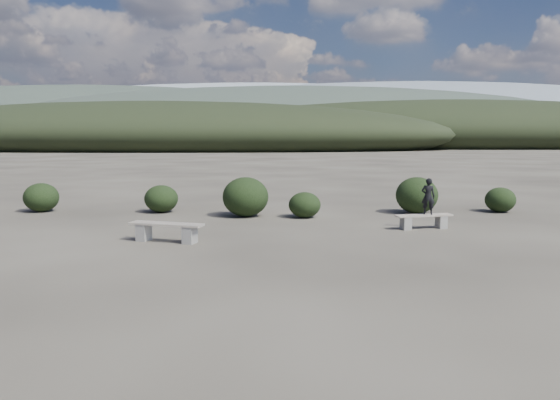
{
  "coord_description": "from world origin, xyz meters",
  "views": [
    {
      "loc": [
        0.13,
        -9.31,
        2.62
      ],
      "look_at": [
        -0.11,
        3.5,
        1.1
      ],
      "focal_mm": 35.0,
      "sensor_mm": 36.0,
      "label": 1
    }
  ],
  "objects": [
    {
      "name": "ground",
      "position": [
        0.0,
        0.0,
        0.0
      ],
      "size": [
        1200.0,
        1200.0,
        0.0
      ],
      "primitive_type": "plane",
      "color": "#302C25",
      "rests_on": "ground"
    },
    {
      "name": "bench_left",
      "position": [
        -2.93,
        3.9,
        0.29
      ],
      "size": [
        1.93,
        0.89,
        0.47
      ],
      "rotation": [
        0.0,
        0.0,
        -0.27
      ],
      "color": "gray",
      "rests_on": "ground"
    },
    {
      "name": "bench_right",
      "position": [
        3.89,
        5.92,
        0.25
      ],
      "size": [
        1.67,
        0.72,
        0.41
      ],
      "rotation": [
        0.0,
        0.0,
        0.24
      ],
      "color": "gray",
      "rests_on": "ground"
    },
    {
      "name": "seated_person",
      "position": [
        4.0,
        5.95,
        0.92
      ],
      "size": [
        0.42,
        0.33,
        1.03
      ],
      "primitive_type": "imported",
      "rotation": [
        0.0,
        0.0,
        2.89
      ],
      "color": "black",
      "rests_on": "bench_right"
    },
    {
      "name": "shrub_a",
      "position": [
        -4.28,
        9.1,
        0.47
      ],
      "size": [
        1.14,
        1.14,
        0.93
      ],
      "primitive_type": "ellipsoid",
      "color": "black",
      "rests_on": "ground"
    },
    {
      "name": "shrub_b",
      "position": [
        -1.32,
        8.21,
        0.64
      ],
      "size": [
        1.49,
        1.49,
        1.28
      ],
      "primitive_type": "ellipsoid",
      "color": "black",
      "rests_on": "ground"
    },
    {
      "name": "shrub_c",
      "position": [
        0.59,
        7.99,
        0.41
      ],
      "size": [
        1.03,
        1.03,
        0.82
      ],
      "primitive_type": "ellipsoid",
      "color": "black",
      "rests_on": "ground"
    },
    {
      "name": "shrub_d",
      "position": [
        4.39,
        9.01,
        0.61
      ],
      "size": [
        1.41,
        1.41,
        1.23
      ],
      "primitive_type": "ellipsoid",
      "color": "black",
      "rests_on": "ground"
    },
    {
      "name": "shrub_e",
      "position": [
        7.33,
        9.37,
        0.43
      ],
      "size": [
        1.02,
        1.02,
        0.85
      ],
      "primitive_type": "ellipsoid",
      "color": "black",
      "rests_on": "ground"
    },
    {
      "name": "shrub_f",
      "position": [
        -8.46,
        9.18,
        0.5
      ],
      "size": [
        1.17,
        1.17,
        0.99
      ],
      "primitive_type": "ellipsoid",
      "color": "black",
      "rests_on": "ground"
    },
    {
      "name": "mountain_ridges",
      "position": [
        -7.48,
        339.06,
        10.84
      ],
      "size": [
        500.0,
        400.0,
        56.0
      ],
      "color": "black",
      "rests_on": "ground"
    }
  ]
}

